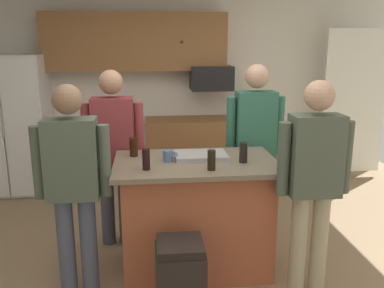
% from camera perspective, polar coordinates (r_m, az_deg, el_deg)
% --- Properties ---
extents(floor, '(7.04, 7.04, 0.00)m').
position_cam_1_polar(floor, '(3.74, -1.06, -17.68)').
color(floor, '#937A5B').
rests_on(floor, ground).
extents(back_wall, '(6.40, 0.10, 2.60)m').
position_cam_1_polar(back_wall, '(6.01, -3.55, 7.68)').
color(back_wall, white).
rests_on(back_wall, ground).
extents(french_door_window_panel, '(0.90, 0.06, 2.00)m').
position_cam_1_polar(french_door_window_panel, '(6.33, 21.02, 5.27)').
color(french_door_window_panel, white).
rests_on(french_door_window_panel, ground).
extents(cabinet_run_upper, '(2.40, 0.38, 0.75)m').
position_cam_1_polar(cabinet_run_upper, '(5.77, -7.63, 13.54)').
color(cabinet_run_upper, '#936038').
extents(cabinet_run_lower, '(1.80, 0.63, 0.90)m').
position_cam_1_polar(cabinet_run_lower, '(5.91, 2.54, -0.81)').
color(cabinet_run_lower, '#936038').
rests_on(cabinet_run_lower, ground).
extents(refrigerator, '(0.90, 0.76, 1.78)m').
position_cam_1_polar(refrigerator, '(5.91, -23.06, 2.42)').
color(refrigerator, white).
rests_on(refrigerator, ground).
extents(microwave_over_range, '(0.56, 0.40, 0.32)m').
position_cam_1_polar(microwave_over_range, '(5.76, 2.62, 8.91)').
color(microwave_over_range, black).
extents(kitchen_island, '(1.36, 0.84, 0.98)m').
position_cam_1_polar(kitchen_island, '(3.67, 0.51, -9.58)').
color(kitchen_island, '#AD5638').
rests_on(kitchen_island, ground).
extents(person_elder_center, '(0.57, 0.22, 1.66)m').
position_cam_1_polar(person_elder_center, '(3.26, -15.81, -4.54)').
color(person_elder_center, '#4C5166').
rests_on(person_elder_center, ground).
extents(person_guest_left, '(0.57, 0.22, 1.68)m').
position_cam_1_polar(person_guest_left, '(3.29, 16.13, -4.08)').
color(person_guest_left, tan).
rests_on(person_guest_left, ground).
extents(person_guest_right, '(0.57, 0.23, 1.73)m').
position_cam_1_polar(person_guest_right, '(4.18, 8.48, 0.64)').
color(person_guest_right, tan).
rests_on(person_guest_right, ground).
extents(person_guest_by_door, '(0.57, 0.22, 1.70)m').
position_cam_1_polar(person_guest_by_door, '(4.02, -10.55, -0.35)').
color(person_guest_by_door, '#4C5166').
rests_on(person_guest_by_door, ground).
extents(glass_pilsner, '(0.07, 0.07, 0.17)m').
position_cam_1_polar(glass_pilsner, '(3.66, -7.90, -0.39)').
color(glass_pilsner, black).
rests_on(glass_pilsner, kitchen_island).
extents(mug_ceramic_white, '(0.12, 0.08, 0.09)m').
position_cam_1_polar(mug_ceramic_white, '(3.49, -3.24, -1.61)').
color(mug_ceramic_white, '#4C6B99').
rests_on(mug_ceramic_white, kitchen_island).
extents(glass_stout_tall, '(0.06, 0.06, 0.17)m').
position_cam_1_polar(glass_stout_tall, '(3.27, -6.23, -2.07)').
color(glass_stout_tall, black).
rests_on(glass_stout_tall, kitchen_island).
extents(glass_short_whisky, '(0.06, 0.06, 0.16)m').
position_cam_1_polar(glass_short_whisky, '(3.25, 2.65, -2.20)').
color(glass_short_whisky, black).
rests_on(glass_short_whisky, kitchen_island).
extents(tumbler_amber, '(0.07, 0.07, 0.17)m').
position_cam_1_polar(tumbler_amber, '(3.47, 6.97, -1.14)').
color(tumbler_amber, black).
rests_on(tumbler_amber, kitchen_island).
extents(serving_tray, '(0.44, 0.30, 0.04)m').
position_cam_1_polar(serving_tray, '(3.58, 1.21, -1.60)').
color(serving_tray, '#B7B7BC').
rests_on(serving_tray, kitchen_island).
extents(trash_bin, '(0.34, 0.34, 0.61)m').
position_cam_1_polar(trash_bin, '(3.12, -1.61, -18.13)').
color(trash_bin, black).
rests_on(trash_bin, ground).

